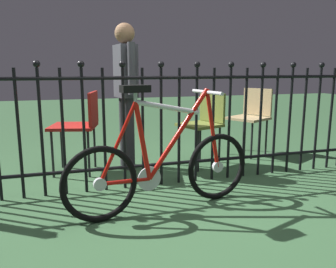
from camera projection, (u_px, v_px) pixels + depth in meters
name	position (u px, v px, depth m)	size (l,w,h in m)	color
ground_plane	(184.00, 209.00, 2.59)	(20.00, 20.00, 0.00)	#345A36
iron_fence	(157.00, 121.00, 3.03)	(4.11, 0.07, 1.16)	black
bicycle	(163.00, 167.00, 2.53)	(1.49, 0.40, 0.93)	black
chair_olive	(205.00, 120.00, 3.70)	(0.49, 0.49, 0.79)	black
chair_red	(81.00, 122.00, 3.42)	(0.53, 0.53, 0.82)	black
chair_tan	(252.00, 114.00, 4.20)	(0.55, 0.55, 0.80)	black
person_visitor	(126.00, 85.00, 3.55)	(0.22, 0.47, 1.50)	#2D2D33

